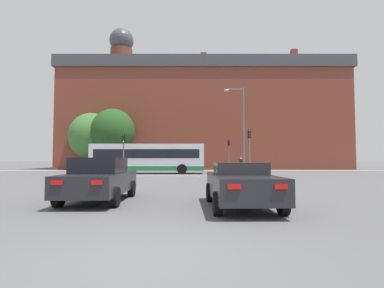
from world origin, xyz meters
The scene contains 17 objects.
ground_plane centered at (0.00, 0.00, 0.00)m, with size 400.00×400.00×0.00m, color #545456.
stop_line_strip centered at (0.00, 22.34, 0.00)m, with size 9.09×0.30×0.01m, color silver.
far_pavement centered at (0.00, 35.04, 0.01)m, with size 70.10×2.50×0.01m, color gray.
brick_civic_building centered at (2.37, 44.31, 8.51)m, with size 44.08×13.13×23.22m.
car_saloon_left centered at (-2.52, 6.09, 0.78)m, with size 2.00×4.38×1.54m.
car_roadster_right centered at (2.27, 4.73, 0.71)m, with size 2.02×4.31×1.38m.
bus_crossing_lead centered at (-3.83, 26.59, 1.63)m, with size 11.56×2.77×3.05m.
traffic_light_near_left centered at (-5.54, 22.87, 2.54)m, with size 0.26×0.31×3.74m.
traffic_light_far_right centered at (5.59, 34.72, 2.75)m, with size 0.26×0.31×4.07m.
traffic_light_far_left centered at (-5.55, 34.04, 2.46)m, with size 0.26×0.31×3.61m.
traffic_light_near_right centered at (6.10, 23.19, 2.86)m, with size 0.26×0.31×4.25m.
street_lamp_junction centered at (5.42, 23.97, 5.00)m, with size 1.93×0.36×8.38m.
pedestrian_waiting centered at (7.10, 34.34, 1.00)m, with size 0.45×0.36×1.70m.
pedestrian_walking_east centered at (-2.73, 34.91, 1.04)m, with size 0.42×0.26×1.76m.
pedestrian_walking_west centered at (1.83, 34.35, 0.96)m, with size 0.46×0.37×1.65m.
tree_by_building centered at (-10.22, 36.74, 5.32)m, with size 6.03×6.03×8.49m.
tree_kerbside centered at (-13.64, 38.03, 4.78)m, with size 6.30×6.30×8.09m.
Camera 1 is at (0.75, -4.55, 1.49)m, focal length 28.00 mm.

